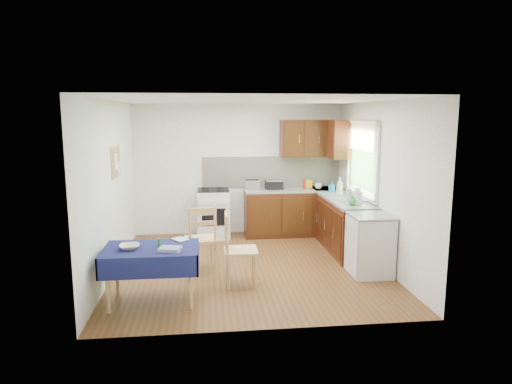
{
  "coord_description": "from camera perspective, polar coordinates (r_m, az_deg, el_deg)",
  "views": [
    {
      "loc": [
        -0.66,
        -6.67,
        2.29
      ],
      "look_at": [
        0.11,
        0.06,
        1.14
      ],
      "focal_mm": 32.0,
      "sensor_mm": 36.0,
      "label": 1
    }
  ],
  "objects": [
    {
      "name": "spice_jar",
      "position": [
        5.79,
        -11.99,
        -6.15
      ],
      "size": [
        0.04,
        0.04,
        0.09
      ],
      "primitive_type": "cylinder",
      "color": "#258B2A",
      "rests_on": "dining_table"
    },
    {
      "name": "floor",
      "position": [
        7.08,
        -0.85,
        -9.28
      ],
      "size": [
        4.2,
        4.2,
        0.0
      ],
      "primitive_type": "plane",
      "color": "#503115",
      "rests_on": "ground"
    },
    {
      "name": "sauce_bottle",
      "position": [
        8.68,
        6.01,
        0.97
      ],
      "size": [
        0.04,
        0.04,
        0.19
      ],
      "primitive_type": "cylinder",
      "color": "red",
      "rests_on": "worktop_back"
    },
    {
      "name": "dining_table",
      "position": [
        5.77,
        -12.95,
        -7.79
      ],
      "size": [
        1.15,
        0.78,
        0.7
      ],
      "rotation": [
        0.0,
        0.0,
        0.08
      ],
      "color": "#101243",
      "rests_on": "ground"
    },
    {
      "name": "wall_right",
      "position": [
        7.25,
        15.05,
        1.02
      ],
      "size": [
        0.02,
        4.2,
        2.5
      ],
      "primitive_type": "cube",
      "color": "silver",
      "rests_on": "ground"
    },
    {
      "name": "worktop_back",
      "position": [
        8.75,
        4.81,
        0.28
      ],
      "size": [
        1.9,
        0.6,
        0.04
      ],
      "primitive_type": "cube",
      "color": "slate",
      "rests_on": "base_cabinets"
    },
    {
      "name": "plate_bowl",
      "position": [
        5.73,
        -15.52,
        -6.62
      ],
      "size": [
        0.26,
        0.26,
        0.06
      ],
      "primitive_type": "imported",
      "rotation": [
        0.0,
        0.0,
        0.12
      ],
      "color": "beige",
      "rests_on": "dining_table"
    },
    {
      "name": "corkboard",
      "position": [
        7.12,
        -17.14,
        3.6
      ],
      "size": [
        0.04,
        0.62,
        0.47
      ],
      "color": "tan",
      "rests_on": "wall_left"
    },
    {
      "name": "cup",
      "position": [
        8.77,
        7.8,
        0.72
      ],
      "size": [
        0.16,
        0.16,
        0.1
      ],
      "primitive_type": "imported",
      "rotation": [
        0.0,
        0.0,
        0.26
      ],
      "color": "white",
      "rests_on": "worktop_back"
    },
    {
      "name": "stove",
      "position": [
        8.66,
        -5.34,
        -2.66
      ],
      "size": [
        0.6,
        0.61,
        0.92
      ],
      "color": "silver",
      "rests_on": "ground"
    },
    {
      "name": "tea_towel",
      "position": [
        5.55,
        -10.67,
        -7.03
      ],
      "size": [
        0.28,
        0.25,
        0.04
      ],
      "primitive_type": "cube",
      "rotation": [
        0.0,
        0.0,
        -0.23
      ],
      "color": "navy",
      "rests_on": "dining_table"
    },
    {
      "name": "ceiling",
      "position": [
        6.7,
        -0.9,
        11.38
      ],
      "size": [
        4.0,
        4.2,
        0.02
      ],
      "primitive_type": "cube",
      "color": "white",
      "rests_on": "wall_back"
    },
    {
      "name": "base_cabinets",
      "position": [
        8.39,
        7.56,
        -3.31
      ],
      "size": [
        1.9,
        2.3,
        0.86
      ],
      "color": "black",
      "rests_on": "ground"
    },
    {
      "name": "wall_back",
      "position": [
        8.85,
        -2.22,
        2.83
      ],
      "size": [
        4.0,
        0.02,
        2.5
      ],
      "primitive_type": "cube",
      "color": "silver",
      "rests_on": "ground"
    },
    {
      "name": "kettle",
      "position": [
        7.34,
        12.53,
        -0.58
      ],
      "size": [
        0.16,
        0.16,
        0.28
      ],
      "color": "silver",
      "rests_on": "worktop_right"
    },
    {
      "name": "worktop_right",
      "position": [
        7.82,
        11.15,
        -0.99
      ],
      "size": [
        0.6,
        1.7,
        0.04
      ],
      "primitive_type": "cube",
      "color": "slate",
      "rests_on": "base_cabinets"
    },
    {
      "name": "toaster",
      "position": [
        8.51,
        -0.53,
        0.85
      ],
      "size": [
        0.28,
        0.17,
        0.22
      ],
      "rotation": [
        0.0,
        0.0,
        0.07
      ],
      "color": "silver",
      "rests_on": "worktop_back"
    },
    {
      "name": "dish_rack",
      "position": [
        7.68,
        11.76,
        -0.87
      ],
      "size": [
        0.42,
        0.32,
        0.2
      ],
      "rotation": [
        0.0,
        0.0,
        0.3
      ],
      "color": "gray",
      "rests_on": "worktop_right"
    },
    {
      "name": "chair_near",
      "position": [
        6.21,
        -2.39,
        -6.89
      ],
      "size": [
        0.45,
        0.45,
        1.0
      ],
      "rotation": [
        0.0,
        0.0,
        1.56
      ],
      "color": "tan",
      "rests_on": "ground"
    },
    {
      "name": "soap_bottle_c",
      "position": [
        7.26,
        11.94,
        -1.01
      ],
      "size": [
        0.16,
        0.16,
        0.16
      ],
      "primitive_type": "imported",
      "rotation": [
        0.0,
        0.0,
        3.49
      ],
      "color": "#268D35",
      "rests_on": "worktop_right"
    },
    {
      "name": "yellow_packet",
      "position": [
        8.9,
        6.63,
        1.04
      ],
      "size": [
        0.13,
        0.11,
        0.16
      ],
      "primitive_type": "cube",
      "rotation": [
        0.0,
        0.0,
        0.26
      ],
      "color": "gold",
      "rests_on": "worktop_back"
    },
    {
      "name": "chair_far",
      "position": [
        6.74,
        -6.83,
        -5.56
      ],
      "size": [
        0.51,
        0.51,
        1.01
      ],
      "rotation": [
        0.0,
        0.0,
        3.29
      ],
      "color": "tan",
      "rests_on": "ground"
    },
    {
      "name": "splashback",
      "position": [
        8.92,
        1.96,
        2.56
      ],
      "size": [
        2.7,
        0.02,
        0.6
      ],
      "primitive_type": "cube",
      "color": "beige",
      "rests_on": "wall_back"
    },
    {
      "name": "window",
      "position": [
        7.85,
        13.12,
        4.67
      ],
      "size": [
        0.04,
        1.48,
        1.26
      ],
      "color": "#295121",
      "rests_on": "wall_right"
    },
    {
      "name": "sandwich_press",
      "position": [
        8.69,
        2.27,
        0.98
      ],
      "size": [
        0.32,
        0.27,
        0.19
      ],
      "rotation": [
        0.0,
        0.0,
        0.14
      ],
      "color": "black",
      "rests_on": "worktop_back"
    },
    {
      "name": "wall_front",
      "position": [
        4.73,
        1.65,
        -3.1
      ],
      "size": [
        4.0,
        0.02,
        2.5
      ],
      "primitive_type": "cube",
      "color": "silver",
      "rests_on": "ground"
    },
    {
      "name": "fridge",
      "position": [
        6.81,
        14.09,
        -6.45
      ],
      "size": [
        0.58,
        0.6,
        0.89
      ],
      "color": "silver",
      "rests_on": "ground"
    },
    {
      "name": "worktop_corner",
      "position": [
        8.9,
        8.92,
        0.36
      ],
      "size": [
        0.6,
        0.6,
        0.04
      ],
      "primitive_type": "cube",
      "color": "slate",
      "rests_on": "base_cabinets"
    },
    {
      "name": "upper_cabinets",
      "position": [
        8.76,
        7.97,
        6.61
      ],
      "size": [
        1.2,
        0.85,
        0.7
      ],
      "color": "black",
      "rests_on": "wall_back"
    },
    {
      "name": "soap_bottle_a",
      "position": [
        8.12,
        10.42,
        0.68
      ],
      "size": [
        0.16,
        0.16,
        0.31
      ],
      "primitive_type": "imported",
      "rotation": [
        0.0,
        0.0,
        0.45
      ],
      "color": "silver",
      "rests_on": "worktop_right"
    },
    {
      "name": "book",
      "position": [
        5.97,
        -10.09,
        -5.98
      ],
      "size": [
        0.24,
        0.26,
        0.02
      ],
      "primitive_type": "imported",
      "rotation": [
        0.0,
        0.0,
        0.59
      ],
      "color": "white",
      "rests_on": "dining_table"
    },
    {
      "name": "wall_left",
      "position": [
        6.88,
        -17.69,
        0.44
      ],
      "size": [
        0.02,
        4.2,
        2.5
      ],
      "primitive_type": "cube",
      "color": "white",
      "rests_on": "ground"
    },
    {
      "name": "soap_bottle_b",
      "position": [
        8.5,
        9.47,
        0.68
      ],
      "size": [
        0.12,
        0.12,
        0.19
      ],
      "primitive_type": "imported",
      "rotation": [
        0.0,
        0.0,
        2.1
      ],
      "color": "#217DC1",
      "rests_on": "worktop_right"
    }
  ]
}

